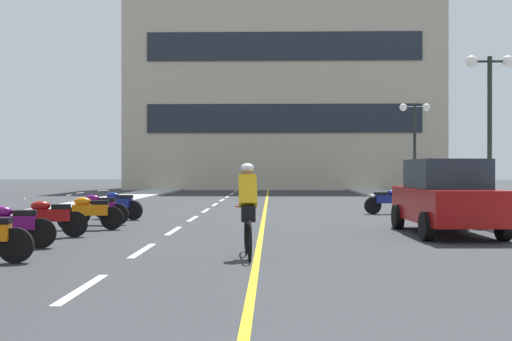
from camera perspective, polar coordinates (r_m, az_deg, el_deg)
ground_plane at (r=23.59m, az=0.15°, el=-3.70°), size 140.00×140.00×0.00m
curb_left at (r=27.67m, az=-14.81°, el=-3.01°), size 2.40×72.00×0.12m
curb_right at (r=27.40m, az=15.55°, el=-3.04°), size 2.40×72.00×0.12m
lane_dash_1 at (r=9.03m, az=-15.01°, el=-9.98°), size 0.14×2.20×0.01m
lane_dash_2 at (r=12.87m, az=-9.94°, el=-6.93°), size 0.14×2.20×0.01m
lane_dash_3 at (r=16.79m, az=-7.24°, el=-5.26°), size 0.14×2.20×0.01m
lane_dash_4 at (r=20.74m, az=-5.58°, el=-4.23°), size 0.14×2.20×0.01m
lane_dash_5 at (r=24.71m, az=-4.45°, el=-3.52°), size 0.14×2.20×0.01m
lane_dash_6 at (r=28.68m, az=-3.63°, el=-3.01°), size 0.14×2.20×0.01m
lane_dash_7 at (r=32.66m, az=-3.01°, el=-2.62°), size 0.14×2.20×0.01m
lane_dash_8 at (r=36.65m, az=-2.53°, el=-2.31°), size 0.14×2.20×0.01m
lane_dash_9 at (r=40.63m, az=-2.14°, el=-2.07°), size 0.14×2.20×0.01m
lane_dash_10 at (r=44.62m, az=-1.83°, el=-1.87°), size 0.14×2.20×0.01m
lane_dash_11 at (r=48.62m, az=-1.56°, el=-1.70°), size 0.14×2.20×0.01m
centre_line_yellow at (r=26.57m, az=0.84°, el=-3.26°), size 0.12×66.00×0.01m
office_building at (r=52.36m, az=2.39°, el=8.08°), size 23.97×8.78×17.59m
street_lamp_mid at (r=21.02m, az=19.85°, el=6.01°), size 1.46×0.36×4.91m
street_lamp_far at (r=31.75m, az=13.78°, el=3.63°), size 1.46×0.36×4.56m
parked_car_near at (r=16.34m, az=16.35°, el=-2.21°), size 2.03×4.25×1.82m
motorcycle_4 at (r=13.74m, az=-20.72°, el=-4.52°), size 1.68×0.65×0.92m
motorcycle_5 at (r=15.67m, az=-17.72°, el=-3.94°), size 1.65×0.77×0.92m
motorcycle_6 at (r=17.38m, az=-14.39°, el=-3.53°), size 1.70×0.60×0.92m
motorcycle_7 at (r=18.88m, az=-13.66°, el=-3.24°), size 1.70×0.60×0.92m
motorcycle_8 at (r=20.76m, az=-12.05°, el=-2.93°), size 1.65×0.78×0.92m
motorcycle_9 at (r=23.19m, az=11.54°, el=-2.60°), size 1.69×0.63×0.92m
cyclist_rider at (r=11.70m, az=-0.73°, el=-3.29°), size 0.43×1.77×1.71m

